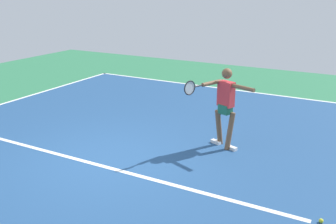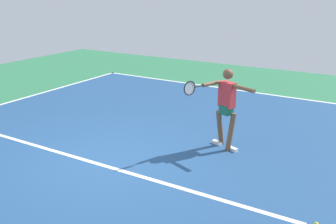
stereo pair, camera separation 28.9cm
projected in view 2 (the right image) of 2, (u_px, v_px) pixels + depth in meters
name	position (u px, v px, depth m)	size (l,w,h in m)	color
ground_plane	(107.00, 160.00, 7.65)	(21.27, 21.27, 0.00)	#2D754C
court_surface	(107.00, 160.00, 7.65)	(10.35, 13.15, 0.00)	navy
court_line_baseline_near	(232.00, 89.00, 12.97)	(10.35, 0.10, 0.01)	white
court_line_service	(99.00, 164.00, 7.47)	(7.77, 0.10, 0.01)	white
court_line_centre_mark	(230.00, 91.00, 12.80)	(0.10, 0.30, 0.01)	white
tennis_player	(226.00, 104.00, 7.94)	(1.20, 1.10, 1.72)	brown
tennis_ball_by_sideline	(226.00, 114.00, 10.37)	(0.07, 0.07, 0.07)	#CCE033
tennis_ball_near_service_line	(316.00, 224.00, 5.52)	(0.07, 0.07, 0.07)	yellow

